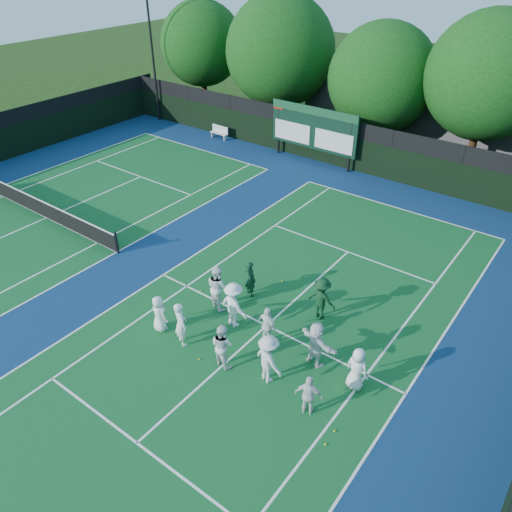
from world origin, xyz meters
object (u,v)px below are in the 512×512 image
Objects in this scene: tennis_net at (45,209)px; bench at (220,132)px; scoreboard at (313,128)px; coach_left at (250,279)px.

tennis_net is 14.37m from bench.
coach_left is at bearing -68.27° from scoreboard.
tennis_net is 7.15× the size of coach_left.
coach_left is at bearing -45.78° from bench.
bench is (-7.50, -0.22, -1.70)m from scoreboard.
coach_left reaches higher than bench.
scoreboard reaches higher than coach_left.
bench is at bearing -178.32° from scoreboard.
scoreboard is at bearing 1.68° from bench.
coach_left is (12.34, 1.16, 0.30)m from tennis_net.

